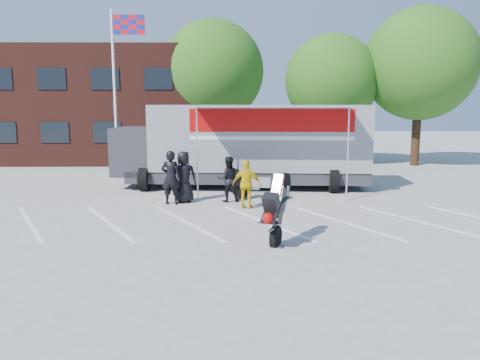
{
  "coord_description": "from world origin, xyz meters",
  "views": [
    {
      "loc": [
        -0.74,
        -12.99,
        3.58
      ],
      "look_at": [
        -0.56,
        1.1,
        1.3
      ],
      "focal_mm": 35.0,
      "sensor_mm": 36.0,
      "label": 1
    }
  ],
  "objects_px": {
    "flagpole": "(119,73)",
    "tree_left": "(213,71)",
    "tree_right": "(420,64)",
    "transporter_truck": "(247,187)",
    "spectator_leather_c": "(228,179)",
    "spectator_hivis": "(247,184)",
    "tree_mid": "(331,81)",
    "spectator_leather_b": "(171,177)",
    "stunt_bike_rider": "(283,239)",
    "spectator_leather_a": "(184,177)",
    "parked_motorcycle": "(260,199)"
  },
  "relations": [
    {
      "from": "flagpole",
      "to": "parked_motorcycle",
      "type": "height_order",
      "value": "flagpole"
    },
    {
      "from": "flagpole",
      "to": "spectator_leather_c",
      "type": "distance_m",
      "value": 8.97
    },
    {
      "from": "spectator_leather_a",
      "to": "tree_right",
      "type": "bearing_deg",
      "value": -149.79
    },
    {
      "from": "tree_mid",
      "to": "flagpole",
      "type": "bearing_deg",
      "value": -156.03
    },
    {
      "from": "flagpole",
      "to": "spectator_hivis",
      "type": "relative_size",
      "value": 4.7
    },
    {
      "from": "spectator_hivis",
      "to": "transporter_truck",
      "type": "bearing_deg",
      "value": -80.62
    },
    {
      "from": "tree_left",
      "to": "tree_mid",
      "type": "relative_size",
      "value": 1.13
    },
    {
      "from": "tree_right",
      "to": "spectator_leather_a",
      "type": "height_order",
      "value": "tree_right"
    },
    {
      "from": "parked_motorcycle",
      "to": "stunt_bike_rider",
      "type": "height_order",
      "value": "stunt_bike_rider"
    },
    {
      "from": "parked_motorcycle",
      "to": "spectator_leather_b",
      "type": "height_order",
      "value": "spectator_leather_b"
    },
    {
      "from": "flagpole",
      "to": "spectator_hivis",
      "type": "xyz_separation_m",
      "value": [
        5.94,
        -7.07,
        -4.2
      ]
    },
    {
      "from": "tree_mid",
      "to": "spectator_hivis",
      "type": "bearing_deg",
      "value": -113.73
    },
    {
      "from": "spectator_leather_b",
      "to": "spectator_hivis",
      "type": "distance_m",
      "value": 2.82
    },
    {
      "from": "spectator_leather_a",
      "to": "spectator_hivis",
      "type": "relative_size",
      "value": 1.12
    },
    {
      "from": "flagpole",
      "to": "spectator_leather_b",
      "type": "xyz_separation_m",
      "value": [
        3.23,
        -6.32,
        -4.08
      ]
    },
    {
      "from": "spectator_leather_b",
      "to": "spectator_leather_c",
      "type": "bearing_deg",
      "value": -158.74
    },
    {
      "from": "spectator_leather_a",
      "to": "spectator_leather_c",
      "type": "xyz_separation_m",
      "value": [
        1.63,
        0.08,
        -0.11
      ]
    },
    {
      "from": "tree_left",
      "to": "spectator_leather_c",
      "type": "bearing_deg",
      "value": -85.01
    },
    {
      "from": "tree_right",
      "to": "transporter_truck",
      "type": "distance_m",
      "value": 13.85
    },
    {
      "from": "spectator_hivis",
      "to": "parked_motorcycle",
      "type": "bearing_deg",
      "value": -96.92
    },
    {
      "from": "flagpole",
      "to": "tree_left",
      "type": "relative_size",
      "value": 0.93
    },
    {
      "from": "tree_left",
      "to": "transporter_truck",
      "type": "bearing_deg",
      "value": -78.24
    },
    {
      "from": "tree_mid",
      "to": "stunt_bike_rider",
      "type": "height_order",
      "value": "tree_mid"
    },
    {
      "from": "parked_motorcycle",
      "to": "tree_mid",
      "type": "bearing_deg",
      "value": -15.84
    },
    {
      "from": "tree_mid",
      "to": "parked_motorcycle",
      "type": "height_order",
      "value": "tree_mid"
    },
    {
      "from": "tree_mid",
      "to": "tree_right",
      "type": "distance_m",
      "value": 5.11
    },
    {
      "from": "transporter_truck",
      "to": "stunt_bike_rider",
      "type": "relative_size",
      "value": 5.55
    },
    {
      "from": "parked_motorcycle",
      "to": "spectator_leather_a",
      "type": "relative_size",
      "value": 1.08
    },
    {
      "from": "tree_left",
      "to": "tree_right",
      "type": "height_order",
      "value": "tree_right"
    },
    {
      "from": "tree_right",
      "to": "spectator_hivis",
      "type": "bearing_deg",
      "value": -131.7
    },
    {
      "from": "flagpole",
      "to": "parked_motorcycle",
      "type": "bearing_deg",
      "value": -39.93
    },
    {
      "from": "tree_right",
      "to": "spectator_leather_a",
      "type": "relative_size",
      "value": 4.79
    },
    {
      "from": "spectator_leather_a",
      "to": "transporter_truck",
      "type": "bearing_deg",
      "value": -137.45
    },
    {
      "from": "tree_left",
      "to": "spectator_leather_b",
      "type": "xyz_separation_m",
      "value": [
        -1.02,
        -12.32,
        -4.59
      ]
    },
    {
      "from": "flagpole",
      "to": "transporter_truck",
      "type": "distance_m",
      "value": 8.41
    },
    {
      "from": "tree_right",
      "to": "spectator_leather_c",
      "type": "relative_size",
      "value": 5.39
    },
    {
      "from": "tree_left",
      "to": "tree_mid",
      "type": "bearing_deg",
      "value": -8.13
    },
    {
      "from": "parked_motorcycle",
      "to": "spectator_leather_a",
      "type": "xyz_separation_m",
      "value": [
        -2.83,
        -0.56,
        0.95
      ]
    },
    {
      "from": "stunt_bike_rider",
      "to": "spectator_leather_a",
      "type": "distance_m",
      "value": 5.9
    },
    {
      "from": "transporter_truck",
      "to": "stunt_bike_rider",
      "type": "height_order",
      "value": "transporter_truck"
    },
    {
      "from": "tree_left",
      "to": "spectator_leather_b",
      "type": "distance_m",
      "value": 13.19
    },
    {
      "from": "parked_motorcycle",
      "to": "spectator_leather_c",
      "type": "relative_size",
      "value": 1.22
    },
    {
      "from": "spectator_leather_a",
      "to": "spectator_leather_b",
      "type": "distance_m",
      "value": 0.54
    },
    {
      "from": "spectator_leather_c",
      "to": "spectator_hivis",
      "type": "distance_m",
      "value": 1.33
    },
    {
      "from": "tree_left",
      "to": "spectator_leather_b",
      "type": "relative_size",
      "value": 4.42
    },
    {
      "from": "parked_motorcycle",
      "to": "stunt_bike_rider",
      "type": "xyz_separation_m",
      "value": [
        0.32,
        -5.46,
        0.0
      ]
    },
    {
      "from": "tree_left",
      "to": "stunt_bike_rider",
      "type": "xyz_separation_m",
      "value": [
        2.56,
        -16.89,
        -5.57
      ]
    },
    {
      "from": "flagpole",
      "to": "parked_motorcycle",
      "type": "xyz_separation_m",
      "value": [
        6.48,
        -5.43,
        -5.05
      ]
    },
    {
      "from": "flagpole",
      "to": "spectator_leather_b",
      "type": "bearing_deg",
      "value": -62.95
    },
    {
      "from": "tree_mid",
      "to": "tree_right",
      "type": "height_order",
      "value": "tree_right"
    }
  ]
}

